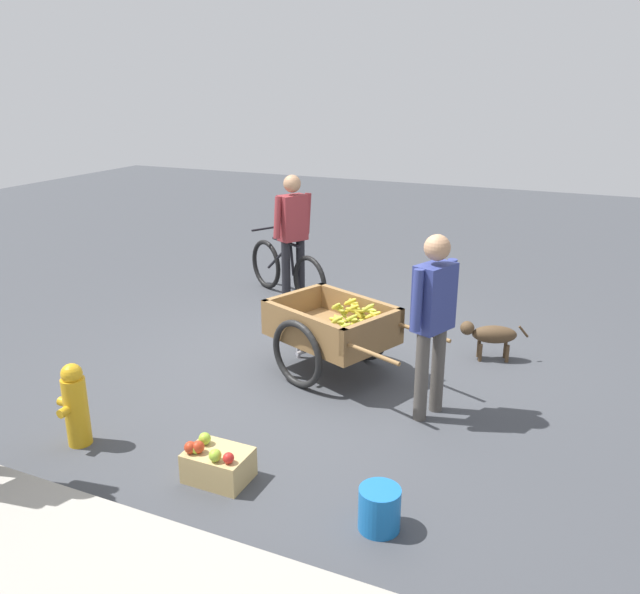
# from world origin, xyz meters

# --- Properties ---
(ground_plane) EXTENTS (24.00, 24.00, 0.00)m
(ground_plane) POSITION_xyz_m (0.00, 0.00, 0.00)
(ground_plane) COLOR #3D3F44
(fruit_cart) EXTENTS (1.81, 1.32, 0.73)m
(fruit_cart) POSITION_xyz_m (-0.20, -0.02, 0.44)
(fruit_cart) COLOR olive
(fruit_cart) RESTS_ON ground
(vendor_person) EXTENTS (0.31, 0.51, 1.55)m
(vendor_person) POSITION_xyz_m (-1.25, 0.41, 0.92)
(vendor_person) COLOR #4C4742
(vendor_person) RESTS_ON ground
(bicycle) EXTENTS (1.48, 0.86, 0.85)m
(bicycle) POSITION_xyz_m (1.22, -1.86, 0.35)
(bicycle) COLOR black
(bicycle) RESTS_ON ground
(cyclist_person) EXTENTS (0.34, 0.53, 1.59)m
(cyclist_person) POSITION_xyz_m (1.09, -1.78, 0.95)
(cyclist_person) COLOR black
(cyclist_person) RESTS_ON ground
(dog) EXTENTS (0.64, 0.32, 0.40)m
(dog) POSITION_xyz_m (-1.51, -0.94, 0.27)
(dog) COLOR #4C3823
(dog) RESTS_ON ground
(fire_hydrant) EXTENTS (0.25, 0.25, 0.67)m
(fire_hydrant) POSITION_xyz_m (1.08, 1.96, 0.33)
(fire_hydrant) COLOR gold
(fire_hydrant) RESTS_ON ground
(plastic_bucket) EXTENTS (0.27, 0.27, 0.28)m
(plastic_bucket) POSITION_xyz_m (-1.36, 1.95, 0.14)
(plastic_bucket) COLOR #1966B2
(plastic_bucket) RESTS_ON ground
(apple_crate) EXTENTS (0.44, 0.32, 0.31)m
(apple_crate) POSITION_xyz_m (-0.15, 1.92, 0.13)
(apple_crate) COLOR tan
(apple_crate) RESTS_ON ground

